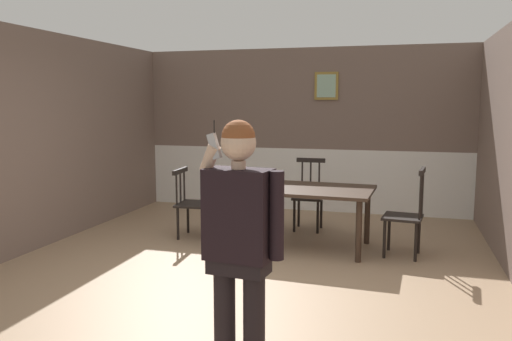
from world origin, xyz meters
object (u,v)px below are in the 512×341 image
Objects in this scene: chair_by_doorway at (309,196)px; chair_at_table_head at (193,203)px; person_figure at (240,234)px; chair_near_window at (406,215)px; dining_table at (293,193)px.

chair_at_table_head is (-1.40, -0.83, -0.02)m from chair_by_doorway.
person_figure is at bearing 93.65° from chair_by_doorway.
chair_near_window is 1.63m from chair_by_doorway.
dining_table is at bearing 93.95° from chair_near_window.
chair_near_window reaches higher than dining_table.
chair_by_doorway is at bearing -79.43° from person_figure.
chair_at_table_head reaches higher than dining_table.
chair_by_doorway is 0.59× the size of person_figure.
chair_near_window is at bearing 83.76° from chair_at_table_head.
chair_near_window is 1.14× the size of chair_at_table_head.
person_figure is (0.33, -3.18, 0.30)m from dining_table.
dining_table is 1.18× the size of person_figure.
chair_by_doorway reaches higher than dining_table.
chair_by_doorway is at bearing 117.21° from chair_at_table_head.
chair_by_doorway is 1.63m from chair_at_table_head.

